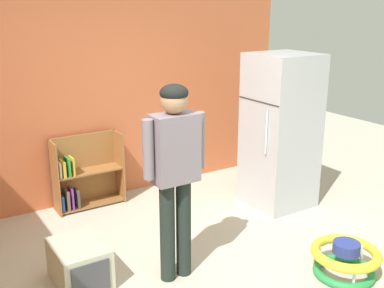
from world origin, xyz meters
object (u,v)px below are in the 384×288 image
at_px(standing_person, 175,164).
at_px(baby_walker, 345,259).
at_px(bookshelf, 83,176).
at_px(pet_carrier, 80,263).
at_px(refrigerator, 280,131).

relative_size(standing_person, baby_walker, 2.82).
height_order(bookshelf, standing_person, standing_person).
height_order(standing_person, pet_carrier, standing_person).
bearing_deg(refrigerator, pet_carrier, -171.98).
xyz_separation_m(baby_walker, pet_carrier, (-2.00, 1.14, 0.02)).
distance_m(bookshelf, pet_carrier, 1.64).
height_order(bookshelf, pet_carrier, bookshelf).
distance_m(refrigerator, bookshelf, 2.35).
bearing_deg(baby_walker, bookshelf, 118.08).
relative_size(refrigerator, baby_walker, 2.95).
bearing_deg(pet_carrier, bookshelf, 68.79).
bearing_deg(standing_person, refrigerator, 21.39).
xyz_separation_m(bookshelf, standing_person, (0.16, -1.87, 0.67)).
relative_size(standing_person, pet_carrier, 3.09).
height_order(baby_walker, pet_carrier, pet_carrier).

